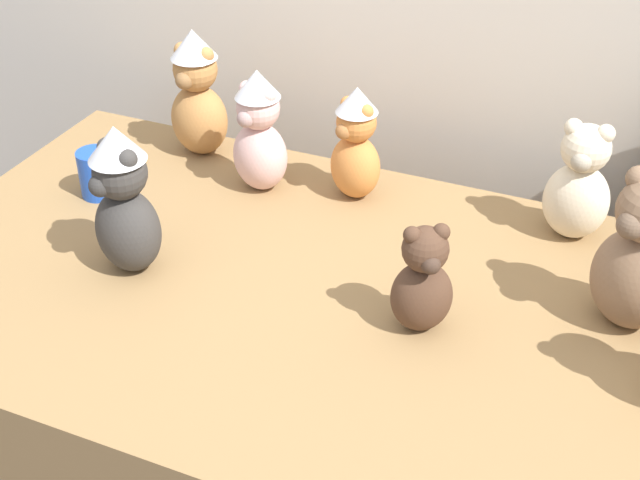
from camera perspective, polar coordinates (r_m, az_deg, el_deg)
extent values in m
cube|color=olive|center=(1.96, 0.00, -12.55)|extent=(1.74, 1.00, 0.79)
ellipsoid|color=#4C3323|center=(1.58, 6.68, -3.69)|extent=(0.15, 0.14, 0.14)
sphere|color=#4C3323|center=(1.52, 6.94, -0.60)|extent=(0.08, 0.08, 0.08)
sphere|color=#4C3323|center=(1.49, 6.07, 0.33)|extent=(0.03, 0.03, 0.03)
sphere|color=#4C3323|center=(1.51, 7.98, 0.52)|extent=(0.03, 0.03, 0.03)
sphere|color=#412E23|center=(1.49, 7.30, -1.62)|extent=(0.04, 0.04, 0.04)
ellipsoid|color=#D17F3D|center=(1.95, 2.34, 4.85)|extent=(0.15, 0.14, 0.15)
sphere|color=#D17F3D|center=(1.90, 2.41, 7.74)|extent=(0.09, 0.09, 0.09)
sphere|color=#D17F3D|center=(1.91, 1.85, 8.96)|extent=(0.03, 0.03, 0.03)
sphere|color=#D17F3D|center=(1.87, 3.04, 8.42)|extent=(0.03, 0.03, 0.03)
sphere|color=#A06536|center=(1.88, 1.58, 7.18)|extent=(0.04, 0.04, 0.04)
cone|color=silver|center=(1.88, 2.45, 9.21)|extent=(0.09, 0.09, 0.06)
ellipsoid|color=#B27A42|center=(2.15, -7.92, 7.84)|extent=(0.15, 0.13, 0.18)
sphere|color=#B27A42|center=(2.10, -8.21, 11.04)|extent=(0.11, 0.11, 0.11)
sphere|color=#B27A42|center=(2.10, -9.06, 12.22)|extent=(0.04, 0.04, 0.04)
sphere|color=#B27A42|center=(2.06, -7.53, 11.95)|extent=(0.04, 0.04, 0.04)
sphere|color=olive|center=(2.07, -8.90, 10.34)|extent=(0.04, 0.04, 0.04)
cone|color=silver|center=(2.07, -8.35, 12.65)|extent=(0.11, 0.11, 0.07)
ellipsoid|color=#7F6047|center=(1.66, 19.91, -2.41)|extent=(0.21, 0.20, 0.20)
sphere|color=#7F6047|center=(1.58, 20.21, 3.82)|extent=(0.04, 0.04, 0.04)
sphere|color=brown|center=(1.55, 19.76, 0.92)|extent=(0.05, 0.05, 0.05)
ellipsoid|color=beige|center=(1.99, -3.95, 5.52)|extent=(0.16, 0.14, 0.16)
sphere|color=beige|center=(1.93, -4.09, 8.65)|extent=(0.10, 0.10, 0.10)
sphere|color=beige|center=(1.93, -4.82, 9.89)|extent=(0.04, 0.04, 0.04)
sphere|color=beige|center=(1.90, -3.43, 9.45)|extent=(0.04, 0.04, 0.04)
sphere|color=#A88783|center=(1.91, -4.89, 7.97)|extent=(0.04, 0.04, 0.04)
cone|color=silver|center=(1.91, -4.16, 10.23)|extent=(0.10, 0.10, 0.06)
ellipsoid|color=beige|center=(1.89, 16.47, 2.48)|extent=(0.14, 0.12, 0.17)
sphere|color=beige|center=(1.83, 17.10, 5.79)|extent=(0.10, 0.10, 0.10)
sphere|color=beige|center=(1.81, 16.34, 7.10)|extent=(0.04, 0.04, 0.04)
sphere|color=beige|center=(1.81, 18.27, 6.65)|extent=(0.04, 0.04, 0.04)
sphere|color=#ABA08A|center=(1.79, 16.80, 4.95)|extent=(0.04, 0.04, 0.04)
ellipsoid|color=#383533|center=(1.75, -12.48, 0.64)|extent=(0.18, 0.17, 0.18)
sphere|color=#383533|center=(1.68, -13.02, 4.33)|extent=(0.11, 0.11, 0.11)
sphere|color=#383533|center=(1.69, -13.82, 5.92)|extent=(0.04, 0.04, 0.04)
sphere|color=#383533|center=(1.64, -12.57, 5.18)|extent=(0.04, 0.04, 0.04)
sphere|color=#32302E|center=(1.67, -14.25, 3.48)|extent=(0.04, 0.04, 0.04)
cone|color=silver|center=(1.65, -13.30, 6.23)|extent=(0.11, 0.11, 0.07)
cylinder|color=blue|center=(2.03, -14.47, 4.25)|extent=(0.08, 0.08, 0.11)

